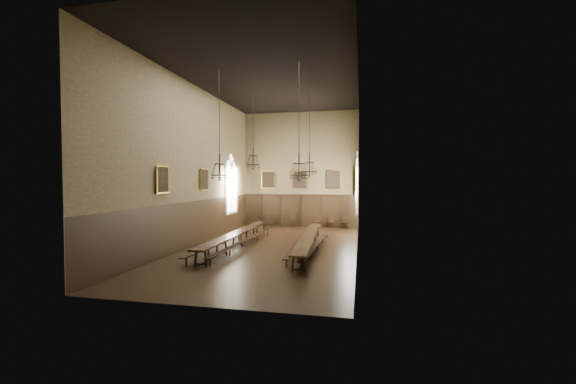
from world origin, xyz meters
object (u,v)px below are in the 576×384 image
(chair_6, at_px, (332,225))
(chandelier_front_left, at_px, (220,168))
(chair_1, at_px, (269,223))
(chair_3, at_px, (293,223))
(table_right, at_px, (308,243))
(bench_left_inner, at_px, (245,242))
(chandelier_back_left, at_px, (253,160))
(bench_left_outer, at_px, (226,242))
(chandelier_front_right, at_px, (299,167))
(bench_right_outer, at_px, (317,245))
(chair_5, at_px, (317,224))
(chair_7, at_px, (345,224))
(chandelier_back_right, at_px, (309,166))
(chair_0, at_px, (255,222))
(table_left, at_px, (238,239))
(bench_right_inner, at_px, (299,243))

(chair_6, relative_size, chandelier_front_left, 0.17)
(chair_1, bearing_deg, chair_3, 14.92)
(table_right, relative_size, bench_left_inner, 1.05)
(chair_1, relative_size, chandelier_back_left, 0.21)
(bench_left_outer, height_order, chair_1, chair_1)
(chandelier_front_left, xyz_separation_m, chandelier_front_right, (4.00, -0.51, 0.01))
(bench_left_inner, xyz_separation_m, chair_1, (-0.95, 8.65, 0.02))
(bench_right_outer, xyz_separation_m, chair_5, (-1.06, 8.68, 0.02))
(bench_left_outer, height_order, chandelier_front_left, chandelier_front_left)
(chair_3, xyz_separation_m, chair_7, (4.04, -0.09, 0.01))
(chandelier_back_right, bearing_deg, chair_6, 82.09)
(chandelier_back_left, distance_m, chandelier_front_right, 6.37)
(chair_0, height_order, chair_3, chair_3)
(table_right, xyz_separation_m, bench_left_outer, (-4.61, 0.04, -0.11))
(bench_left_outer, xyz_separation_m, chair_7, (6.12, 8.69, 0.03))
(bench_left_outer, xyz_separation_m, chandelier_back_left, (0.80, 2.57, 4.62))
(table_right, height_order, chandelier_back_right, chandelier_back_right)
(chair_0, height_order, chandelier_back_left, chandelier_back_left)
(bench_left_inner, xyz_separation_m, chair_0, (-2.11, 8.65, 0.02))
(chair_7, distance_m, chandelier_front_left, 12.73)
(chair_5, bearing_deg, chandelier_front_left, -105.43)
(chair_7, bearing_deg, chair_5, 160.04)
(bench_left_inner, relative_size, chair_0, 9.82)
(bench_left_inner, bearing_deg, chair_1, 96.29)
(chair_6, bearing_deg, table_left, -135.20)
(chair_7, xyz_separation_m, chandelier_back_left, (-5.32, -6.12, 4.59))
(table_left, relative_size, bench_left_inner, 1.09)
(chair_3, xyz_separation_m, chair_5, (1.92, -0.01, -0.02))
(chair_7, bearing_deg, chandelier_front_right, -115.86)
(table_left, xyz_separation_m, chair_5, (3.37, 8.57, -0.12))
(bench_right_inner, bearing_deg, bench_left_inner, -171.75)
(bench_left_inner, height_order, bench_right_outer, bench_left_inner)
(bench_left_outer, xyz_separation_m, bench_right_inner, (4.04, 0.47, -0.01))
(chair_0, height_order, chair_7, chair_7)
(bench_right_inner, relative_size, chandelier_back_left, 2.02)
(chair_6, bearing_deg, chandelier_back_left, -142.41)
(table_left, xyz_separation_m, bench_right_outer, (4.44, -0.12, -0.14))
(chair_3, bearing_deg, chair_5, -14.43)
(table_right, height_order, chandelier_front_right, chandelier_front_right)
(table_right, bearing_deg, bench_right_outer, 16.48)
(bench_right_outer, height_order, chandelier_back_left, chandelier_back_left)
(chandelier_back_left, bearing_deg, chair_5, 62.72)
(bench_right_inner, height_order, chair_7, chair_7)
(bench_left_inner, bearing_deg, bench_right_inner, 8.25)
(chair_0, distance_m, chair_5, 5.00)
(bench_right_inner, bearing_deg, chair_0, 121.50)
(bench_right_inner, relative_size, chair_1, 9.62)
(chair_7, height_order, chandelier_back_left, chandelier_back_left)
(chair_0, bearing_deg, bench_right_inner, -53.29)
(chandelier_front_left, bearing_deg, chair_7, 62.49)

